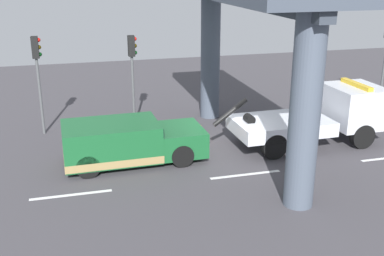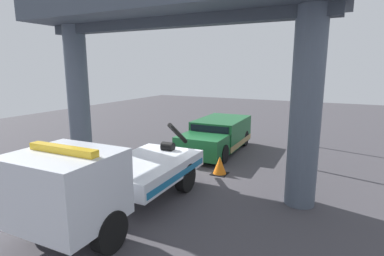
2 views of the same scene
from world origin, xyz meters
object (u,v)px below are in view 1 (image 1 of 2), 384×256
tow_truck_white (324,115)px  traffic_light_far (132,61)px  towed_van_green (127,143)px  traffic_cone_orange (201,133)px  traffic_light_near (37,64)px

tow_truck_white → traffic_light_far: bearing=150.4°
towed_van_green → traffic_cone_orange: size_ratio=7.12×
tow_truck_white → traffic_light_near: bearing=159.9°
traffic_light_near → traffic_cone_orange: traffic_light_near is taller
tow_truck_white → traffic_light_far: traffic_light_far is taller
traffic_cone_orange → towed_van_green: bearing=-156.6°
towed_van_green → traffic_light_near: size_ratio=1.23×
tow_truck_white → traffic_light_near: 12.12m
tow_truck_white → traffic_light_near: traffic_light_near is taller
tow_truck_white → towed_van_green: size_ratio=1.39×
traffic_cone_orange → tow_truck_white: bearing=-16.0°
towed_van_green → traffic_cone_orange: (3.27, 1.41, -0.43)m
towed_van_green → traffic_light_far: (0.89, 4.14, 2.24)m
towed_van_green → traffic_cone_orange: bearing=23.4°
traffic_light_far → traffic_cone_orange: size_ratio=5.62×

